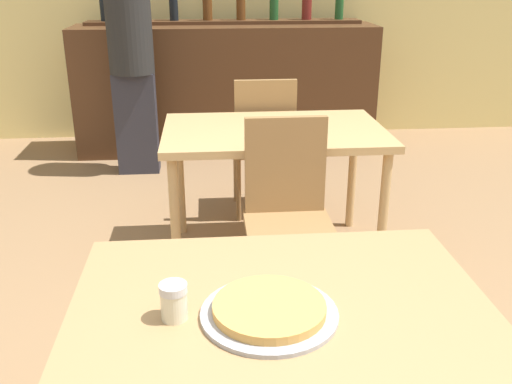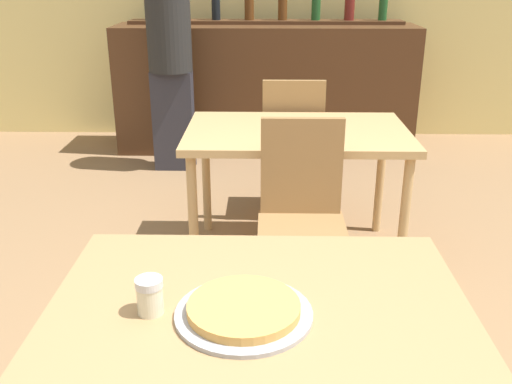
% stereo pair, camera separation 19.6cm
% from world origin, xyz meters
% --- Properties ---
extents(dining_table_near, '(1.11, 0.83, 0.74)m').
position_xyz_m(dining_table_near, '(0.00, 0.00, 0.66)').
color(dining_table_near, '#A87F51').
rests_on(dining_table_near, ground_plane).
extents(dining_table_far, '(1.19, 0.77, 0.75)m').
position_xyz_m(dining_table_far, '(0.18, 1.69, 0.67)').
color(dining_table_far, tan).
rests_on(dining_table_far, ground_plane).
extents(bar_counter, '(2.60, 0.56, 1.09)m').
position_xyz_m(bar_counter, '(0.00, 3.79, 0.55)').
color(bar_counter, '#4C2D19').
rests_on(bar_counter, ground_plane).
extents(bar_back_shelf, '(2.39, 0.24, 0.32)m').
position_xyz_m(bar_back_shelf, '(-0.03, 3.93, 1.17)').
color(bar_back_shelf, '#4C2D19').
rests_on(bar_back_shelf, bar_counter).
extents(chair_far_side_front, '(0.40, 0.40, 0.92)m').
position_xyz_m(chair_far_side_front, '(0.18, 1.14, 0.53)').
color(chair_far_side_front, olive).
rests_on(chair_far_side_front, ground_plane).
extents(chair_far_side_back, '(0.40, 0.40, 0.92)m').
position_xyz_m(chair_far_side_back, '(0.18, 2.24, 0.53)').
color(chair_far_side_back, olive).
rests_on(chair_far_side_back, ground_plane).
extents(pizza_tray, '(0.35, 0.35, 0.04)m').
position_xyz_m(pizza_tray, '(-0.04, -0.05, 0.75)').
color(pizza_tray, '#A3A3A8').
rests_on(pizza_tray, dining_table_near).
extents(cheese_shaker, '(0.07, 0.07, 0.10)m').
position_xyz_m(cheese_shaker, '(-0.28, -0.04, 0.78)').
color(cheese_shaker, beige).
rests_on(cheese_shaker, dining_table_near).
extents(person_standing, '(0.34, 0.34, 1.66)m').
position_xyz_m(person_standing, '(-0.74, 3.21, 0.90)').
color(person_standing, '#2D2D38').
rests_on(person_standing, ground_plane).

